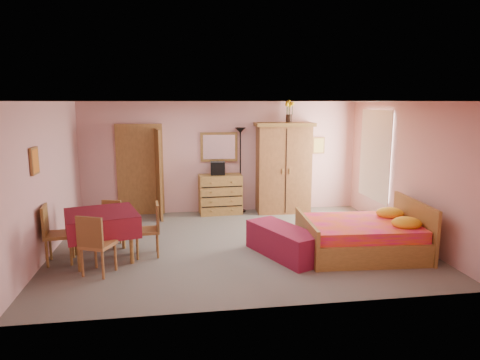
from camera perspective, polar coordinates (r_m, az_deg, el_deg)
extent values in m
plane|color=slate|center=(7.98, -0.40, -8.55)|extent=(6.50, 6.50, 0.00)
plane|color=brown|center=(7.55, -0.42, 10.45)|extent=(6.50, 6.50, 0.00)
cube|color=#D39999|center=(10.11, -2.40, 3.05)|extent=(6.50, 0.10, 2.60)
cube|color=#D39999|center=(5.25, 3.44, -3.89)|extent=(6.50, 0.10, 2.60)
cube|color=#D39999|center=(7.90, -24.46, 0.03)|extent=(0.10, 5.00, 2.60)
cube|color=#D39999|center=(8.73, 21.24, 1.17)|extent=(0.10, 5.00, 2.60)
cube|color=#9E6B35|center=(10.10, -13.15, 1.20)|extent=(1.06, 0.12, 2.15)
cube|color=white|center=(9.74, 17.62, 3.17)|extent=(0.08, 1.40, 1.95)
cube|color=orange|center=(7.26, -25.74, 2.30)|extent=(0.04, 0.32, 0.42)
cube|color=#D8BF59|center=(10.57, 10.42, 4.57)|extent=(0.30, 0.04, 0.40)
cube|color=olive|center=(10.01, -2.64, -1.90)|extent=(1.01, 0.55, 0.92)
cube|color=silver|center=(10.04, -2.82, 4.43)|extent=(0.87, 0.08, 0.68)
cube|color=black|center=(9.89, -2.98, 1.57)|extent=(0.34, 0.26, 0.30)
cube|color=black|center=(10.06, 0.05, 1.30)|extent=(0.32, 0.32, 2.00)
cube|color=brown|center=(10.10, 5.79, 1.62)|extent=(1.37, 0.74, 2.12)
cube|color=yellow|center=(10.07, 6.57, 9.10)|extent=(0.21, 0.21, 0.51)
cube|color=#DB1563|center=(7.68, 15.81, -6.11)|extent=(2.09, 1.70, 0.92)
cube|color=maroon|center=(7.37, 5.80, -8.21)|extent=(1.09, 1.59, 0.50)
cube|color=maroon|center=(7.50, -17.87, -7.09)|extent=(1.36, 1.36, 0.81)
cube|color=#AE6E3B|center=(6.89, -18.39, -8.08)|extent=(0.57, 0.57, 0.95)
cube|color=#9C6235|center=(8.14, -17.14, -5.65)|extent=(0.46, 0.46, 0.82)
cube|color=#AA7939|center=(7.56, -22.95, -6.65)|extent=(0.49, 0.49, 0.97)
cube|color=olive|center=(7.45, -12.31, -6.52)|extent=(0.44, 0.44, 0.91)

